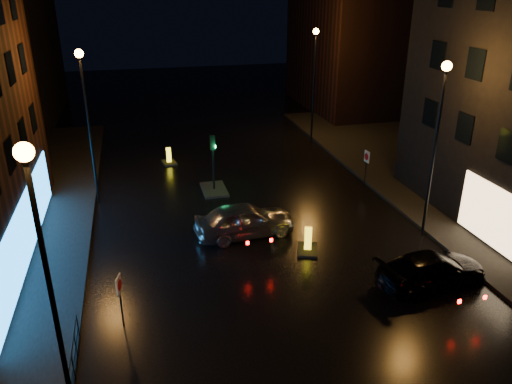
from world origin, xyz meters
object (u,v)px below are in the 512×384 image
Objects in this scene: bollard_far at (169,160)px; traffic_signal at (214,183)px; road_sign_left at (119,289)px; bollard_near at (308,246)px; silver_hatchback at (245,220)px; dark_sedan at (432,270)px; road_sign_right at (367,160)px.

traffic_signal is at bearing -76.72° from bollard_far.
bollard_far is at bearing 96.03° from road_sign_left.
silver_hatchback is at bearing 157.44° from bollard_near.
silver_hatchback is 11.72m from bollard_far.
traffic_signal is 0.72× the size of dark_sedan.
road_sign_left is at bearing -108.74° from bollard_far.
dark_sedan is 2.22× the size of road_sign_right.
silver_hatchback is at bearing -85.13° from bollard_far.
silver_hatchback is at bearing 61.06° from road_sign_left.
traffic_signal is 1.60× the size of road_sign_right.
road_sign_right is at bearing -8.06° from traffic_signal.
silver_hatchback is 1.01× the size of dark_sedan.
bollard_far is (-2.70, 11.39, -0.58)m from silver_hatchback.
road_sign_right is (9.10, -1.29, 1.11)m from traffic_signal.
traffic_signal reaches higher than bollard_far.
dark_sedan is (6.44, -6.04, -0.13)m from silver_hatchback.
dark_sedan reaches higher than bollard_near.
dark_sedan is at bearing 72.61° from road_sign_right.
road_sign_left reaches higher than bollard_far.
bollard_far is (-5.16, 13.62, -0.02)m from bollard_near.
road_sign_right is at bearing 67.78° from bollard_near.
bollard_near is 9.10m from road_sign_left.
bollard_near is at bearing -137.69° from silver_hatchback.
silver_hatchback is 3.04× the size of bollard_near.
silver_hatchback is 3.52× the size of bollard_far.
traffic_signal is 8.68m from bollard_near.
traffic_signal is 9.25m from road_sign_right.
traffic_signal reaches higher than road_sign_left.
traffic_signal reaches higher than bollard_near.
silver_hatchback is at bearing -85.02° from traffic_signal.
road_sign_right reaches higher than bollard_far.
silver_hatchback is 3.37m from bollard_near.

